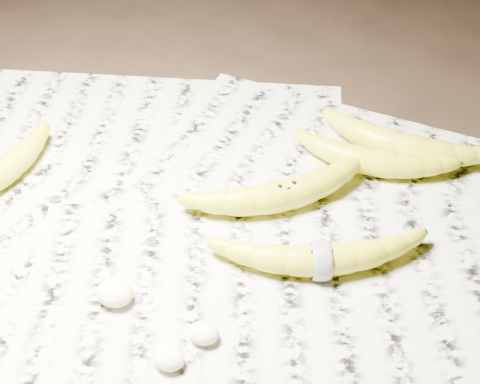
% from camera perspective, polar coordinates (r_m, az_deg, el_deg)
% --- Properties ---
extents(ground, '(3.00, 3.00, 0.00)m').
position_cam_1_polar(ground, '(0.76, -1.47, -3.56)').
color(ground, black).
rests_on(ground, ground).
extents(newspaper_patch, '(0.90, 0.70, 0.01)m').
position_cam_1_polar(newspaper_patch, '(0.75, -2.86, -4.36)').
color(newspaper_patch, beige).
rests_on(newspaper_patch, ground).
extents(banana_center, '(0.20, 0.17, 0.04)m').
position_cam_1_polar(banana_center, '(0.78, 3.92, -0.03)').
color(banana_center, gold).
rests_on(banana_center, newspaper_patch).
extents(banana_taped, '(0.21, 0.12, 0.03)m').
position_cam_1_polar(banana_taped, '(0.71, 6.90, -5.62)').
color(banana_taped, gold).
rests_on(banana_taped, newspaper_patch).
extents(banana_upper_a, '(0.18, 0.06, 0.03)m').
position_cam_1_polar(banana_upper_a, '(0.84, 11.14, 2.73)').
color(banana_upper_a, gold).
rests_on(banana_upper_a, newspaper_patch).
extents(banana_upper_b, '(0.20, 0.09, 0.04)m').
position_cam_1_polar(banana_upper_b, '(0.87, 13.50, 3.99)').
color(banana_upper_b, gold).
rests_on(banana_upper_b, newspaper_patch).
extents(measuring_tape, '(0.02, 0.04, 0.04)m').
position_cam_1_polar(measuring_tape, '(0.71, 6.90, -5.62)').
color(measuring_tape, white).
rests_on(measuring_tape, newspaper_patch).
extents(flesh_chunk_a, '(0.04, 0.03, 0.02)m').
position_cam_1_polar(flesh_chunk_a, '(0.69, -10.69, -8.28)').
color(flesh_chunk_a, '#FBF2C2').
rests_on(flesh_chunk_a, newspaper_patch).
extents(flesh_chunk_b, '(0.03, 0.03, 0.02)m').
position_cam_1_polar(flesh_chunk_b, '(0.64, -6.13, -13.79)').
color(flesh_chunk_b, '#FBF2C2').
rests_on(flesh_chunk_b, newspaper_patch).
extents(flesh_chunk_c, '(0.03, 0.03, 0.02)m').
position_cam_1_polar(flesh_chunk_c, '(0.66, -3.15, -11.72)').
color(flesh_chunk_c, '#FBF2C2').
rests_on(flesh_chunk_c, newspaper_patch).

